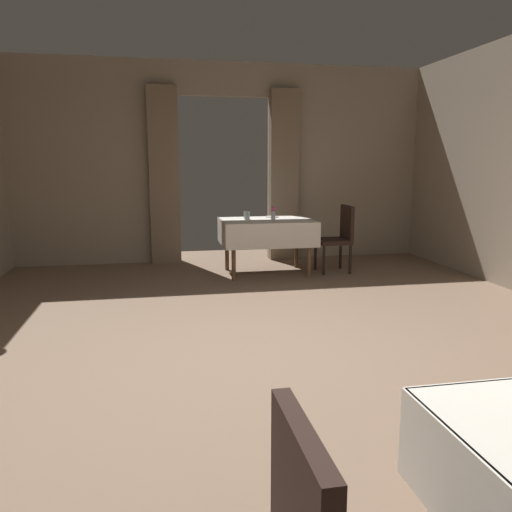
# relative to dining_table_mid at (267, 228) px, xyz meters

# --- Properties ---
(ground) EXTENTS (10.08, 10.08, 0.00)m
(ground) POSITION_rel_dining_table_mid_xyz_m (-0.43, -3.04, -0.64)
(ground) COLOR #7A604C
(wall_back) EXTENTS (6.40, 0.27, 3.00)m
(wall_back) POSITION_rel_dining_table_mid_xyz_m (-0.43, 1.14, 0.88)
(wall_back) COLOR gray
(wall_back) RESTS_ON ground
(dining_table_mid) EXTENTS (1.26, 0.89, 0.75)m
(dining_table_mid) POSITION_rel_dining_table_mid_xyz_m (0.00, 0.00, 0.00)
(dining_table_mid) COLOR brown
(dining_table_mid) RESTS_ON ground
(chair_mid_right) EXTENTS (0.44, 0.44, 0.93)m
(chair_mid_right) POSITION_rel_dining_table_mid_xyz_m (1.01, -0.07, -0.12)
(chair_mid_right) COLOR black
(chair_mid_right) RESTS_ON ground
(flower_vase_mid) EXTENTS (0.07, 0.07, 0.18)m
(flower_vase_mid) POSITION_rel_dining_table_mid_xyz_m (0.08, -0.04, 0.21)
(flower_vase_mid) COLOR silver
(flower_vase_mid) RESTS_ON dining_table_mid
(plate_mid_b) EXTENTS (0.20, 0.20, 0.01)m
(plate_mid_b) POSITION_rel_dining_table_mid_xyz_m (0.13, 0.30, 0.12)
(plate_mid_b) COLOR white
(plate_mid_b) RESTS_ON dining_table_mid
(glass_mid_c) EXTENTS (0.08, 0.08, 0.11)m
(glass_mid_c) POSITION_rel_dining_table_mid_xyz_m (-0.27, 0.06, 0.17)
(glass_mid_c) COLOR silver
(glass_mid_c) RESTS_ON dining_table_mid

